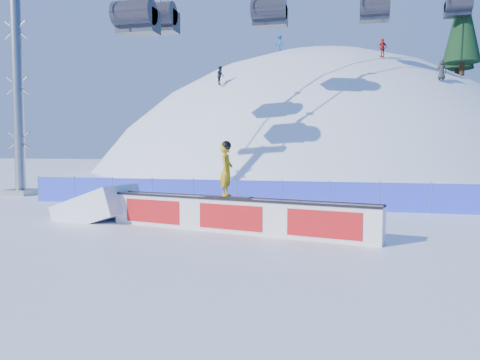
# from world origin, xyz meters

# --- Properties ---
(ground) EXTENTS (160.00, 160.00, 0.00)m
(ground) POSITION_xyz_m (0.00, 0.00, 0.00)
(ground) COLOR white
(ground) RESTS_ON ground
(snow_hill) EXTENTS (64.00, 64.00, 64.00)m
(snow_hill) POSITION_xyz_m (0.00, 42.00, -18.00)
(snow_hill) COLOR white
(snow_hill) RESTS_ON ground
(safety_fence) EXTENTS (22.05, 0.05, 1.30)m
(safety_fence) POSITION_xyz_m (0.00, 4.50, 0.60)
(safety_fence) COLOR #2F43F2
(safety_fence) RESTS_ON ground
(rail_box) EXTENTS (8.93, 2.64, 1.08)m
(rail_box) POSITION_xyz_m (0.38, -1.34, 0.53)
(rail_box) COLOR white
(rail_box) RESTS_ON ground
(snow_ramp) EXTENTS (3.25, 2.43, 1.82)m
(snow_ramp) POSITION_xyz_m (-5.11, -0.08, 0.00)
(snow_ramp) COLOR white
(snow_ramp) RESTS_ON ground
(snowboarder) EXTENTS (1.71, 0.67, 1.76)m
(snowboarder) POSITION_xyz_m (0.11, -1.28, 1.95)
(snowboarder) COLOR black
(snowboarder) RESTS_ON rail_box
(distant_skiers) EXTENTS (19.65, 11.98, 6.67)m
(distant_skiers) POSITION_xyz_m (0.34, 30.35, 11.26)
(distant_skiers) COLOR black
(distant_skiers) RESTS_ON ground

